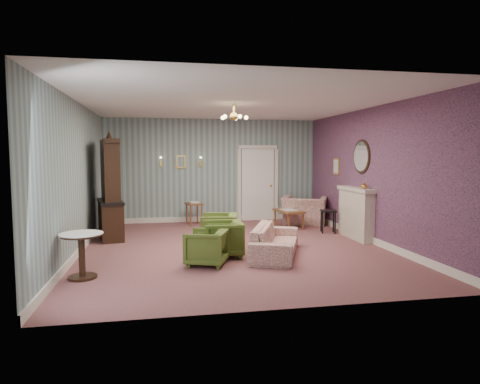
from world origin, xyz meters
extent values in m
plane|color=brown|center=(0.00, 0.00, 0.00)|extent=(7.00, 7.00, 0.00)
plane|color=white|center=(0.00, 0.00, 2.90)|extent=(7.00, 7.00, 0.00)
plane|color=slate|center=(0.00, 3.50, 1.45)|extent=(6.00, 0.00, 6.00)
plane|color=slate|center=(0.00, -3.50, 1.45)|extent=(6.00, 0.00, 6.00)
plane|color=slate|center=(-3.00, 0.00, 1.45)|extent=(0.00, 7.00, 7.00)
plane|color=slate|center=(3.00, 0.00, 1.45)|extent=(0.00, 7.00, 7.00)
plane|color=#A45269|center=(2.98, 0.00, 1.45)|extent=(0.00, 7.00, 7.00)
imported|color=#4A5D20|center=(-0.70, -1.26, 0.33)|extent=(0.80, 0.82, 0.67)
imported|color=#4A5D20|center=(-0.34, -0.70, 0.37)|extent=(0.69, 0.74, 0.73)
imported|color=#4A5D20|center=(-0.28, 0.25, 0.37)|extent=(0.80, 0.83, 0.74)
imported|color=#913A3F|center=(0.66, -0.79, 0.37)|extent=(1.22, 1.98, 0.75)
imported|color=#913A3F|center=(2.39, 2.48, 0.51)|extent=(1.38, 1.19, 1.02)
imported|color=gold|center=(2.84, 0.00, 1.23)|extent=(0.15, 0.15, 0.15)
cube|color=#5D1718|center=(2.34, 2.33, 0.48)|extent=(0.41, 0.28, 0.39)
camera|label=1|loc=(-1.43, -8.24, 1.87)|focal=31.10mm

